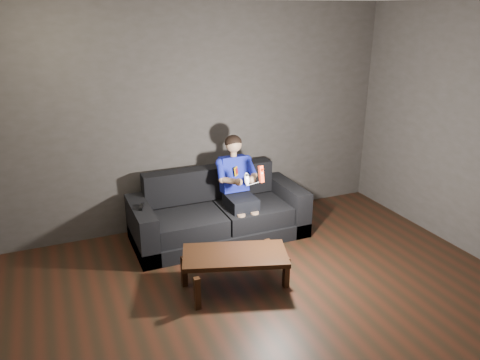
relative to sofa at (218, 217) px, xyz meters
name	(u,v)px	position (x,y,z in m)	size (l,w,h in m)	color
floor	(295,333)	(-0.04, -1.96, -0.26)	(5.00, 5.00, 0.00)	black
back_wall	(198,118)	(-0.04, 0.54, 1.09)	(5.00, 0.04, 2.70)	#3C3834
sofa	(218,217)	(0.00, 0.00, 0.00)	(2.04, 0.88, 0.79)	black
child	(237,180)	(0.23, -0.05, 0.45)	(0.48, 0.58, 1.17)	black
wii_remote_red	(261,174)	(0.32, -0.50, 0.66)	(0.05, 0.07, 0.19)	#F13D1A
nunchuk_white	(247,179)	(0.15, -0.49, 0.62)	(0.06, 0.09, 0.15)	silver
wii_remote_black	(141,207)	(-0.92, -0.08, 0.31)	(0.08, 0.16, 0.03)	black
coffee_table	(235,258)	(-0.23, -1.09, 0.06)	(1.12, 0.79, 0.37)	black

